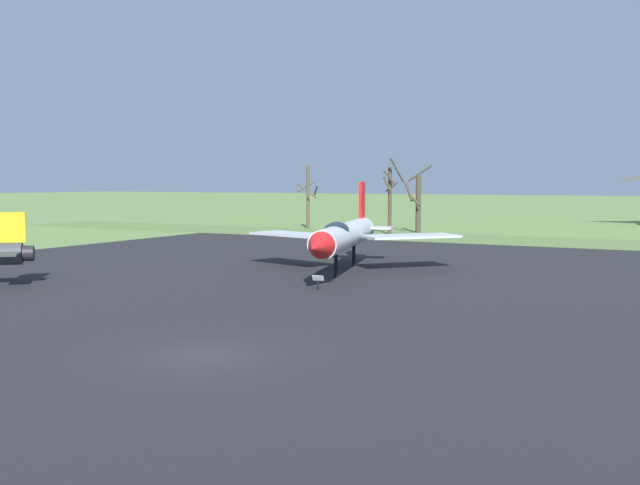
# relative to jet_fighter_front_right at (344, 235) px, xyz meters

# --- Properties ---
(ground_plane) EXTENTS (600.00, 600.00, 0.00)m
(ground_plane) POSITION_rel_jet_fighter_front_right_xyz_m (5.63, -22.11, -2.45)
(ground_plane) COLOR #607F42
(asphalt_apron) EXTENTS (72.21, 58.89, 0.05)m
(asphalt_apron) POSITION_rel_jet_fighter_front_right_xyz_m (5.63, -4.44, -2.42)
(asphalt_apron) COLOR black
(asphalt_apron) RESTS_ON ground
(grass_verge_strip) EXTENTS (132.21, 12.00, 0.06)m
(grass_verge_strip) POSITION_rel_jet_fighter_front_right_xyz_m (5.63, 31.00, -2.42)
(grass_verge_strip) COLOR #58733A
(grass_verge_strip) RESTS_ON ground
(jet_fighter_front_right) EXTENTS (14.16, 17.47, 5.85)m
(jet_fighter_front_right) POSITION_rel_jet_fighter_front_right_xyz_m (0.00, 0.00, 0.00)
(jet_fighter_front_right) COLOR silver
(jet_fighter_front_right) RESTS_ON ground
(info_placard_front_right) EXTENTS (0.66, 0.34, 0.85)m
(info_placard_front_right) POSITION_rel_jet_fighter_front_right_xyz_m (2.06, -7.37, -1.90)
(info_placard_front_right) COLOR black
(info_placard_front_right) RESTS_ON ground
(bare_tree_far_left) EXTENTS (3.27, 3.28, 7.88)m
(bare_tree_far_left) POSITION_rel_jet_fighter_front_right_xyz_m (-23.63, 37.90, 1.66)
(bare_tree_far_left) COLOR brown
(bare_tree_far_left) RESTS_ON ground
(bare_tree_left_of_center) EXTENTS (2.29, 2.31, 8.44)m
(bare_tree_left_of_center) POSITION_rel_jet_fighter_front_right_xyz_m (-10.37, 32.55, 1.81)
(bare_tree_left_of_center) COLOR #42382D
(bare_tree_left_of_center) RESTS_ON ground
(bare_tree_center) EXTENTS (2.85, 3.51, 7.81)m
(bare_tree_center) POSITION_rel_jet_fighter_front_right_xyz_m (-8.93, 37.12, 1.20)
(bare_tree_center) COLOR #42382D
(bare_tree_center) RESTS_ON ground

